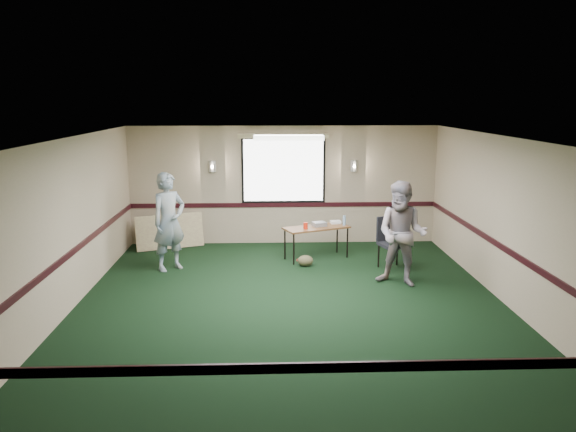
{
  "coord_description": "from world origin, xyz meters",
  "views": [
    {
      "loc": [
        -0.39,
        -8.68,
        3.3
      ],
      "look_at": [
        0.0,
        1.3,
        1.2
      ],
      "focal_mm": 35.0,
      "sensor_mm": 36.0,
      "label": 1
    }
  ],
  "objects_px": {
    "conference_chair": "(391,238)",
    "person_left": "(169,222)",
    "folding_table": "(316,229)",
    "projector": "(319,224)",
    "person_right": "(402,234)"
  },
  "relations": [
    {
      "from": "projector",
      "to": "person_right",
      "type": "bearing_deg",
      "value": -73.15
    },
    {
      "from": "folding_table",
      "to": "projector",
      "type": "height_order",
      "value": "projector"
    },
    {
      "from": "projector",
      "to": "conference_chair",
      "type": "height_order",
      "value": "conference_chair"
    },
    {
      "from": "folding_table",
      "to": "person_right",
      "type": "distance_m",
      "value": 2.25
    },
    {
      "from": "folding_table",
      "to": "conference_chair",
      "type": "height_order",
      "value": "conference_chair"
    },
    {
      "from": "person_left",
      "to": "conference_chair",
      "type": "bearing_deg",
      "value": -41.66
    },
    {
      "from": "conference_chair",
      "to": "person_right",
      "type": "distance_m",
      "value": 1.09
    },
    {
      "from": "projector",
      "to": "person_right",
      "type": "height_order",
      "value": "person_right"
    },
    {
      "from": "folding_table",
      "to": "conference_chair",
      "type": "bearing_deg",
      "value": -49.48
    },
    {
      "from": "folding_table",
      "to": "conference_chair",
      "type": "distance_m",
      "value": 1.59
    },
    {
      "from": "projector",
      "to": "conference_chair",
      "type": "distance_m",
      "value": 1.56
    },
    {
      "from": "projector",
      "to": "person_right",
      "type": "relative_size",
      "value": 0.14
    },
    {
      "from": "conference_chair",
      "to": "person_left",
      "type": "bearing_deg",
      "value": 161.92
    },
    {
      "from": "folding_table",
      "to": "projector",
      "type": "bearing_deg",
      "value": 20.7
    },
    {
      "from": "person_left",
      "to": "projector",
      "type": "bearing_deg",
      "value": -27.31
    }
  ]
}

